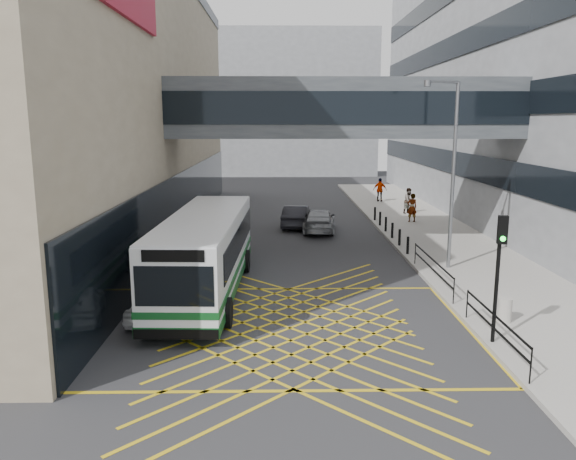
{
  "coord_description": "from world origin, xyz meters",
  "views": [
    {
      "loc": [
        -0.36,
        -17.96,
        6.89
      ],
      "look_at": [
        0.0,
        4.0,
        2.6
      ],
      "focal_mm": 35.0,
      "sensor_mm": 36.0,
      "label": 1
    }
  ],
  "objects_px": {
    "pedestrian_b": "(409,201)",
    "pedestrian_c": "(380,190)",
    "street_lamp": "(450,164)",
    "car_white": "(162,302)",
    "traffic_light": "(499,261)",
    "car_dark": "(297,216)",
    "pedestrian_a": "(412,208)",
    "bus": "(206,251)",
    "car_silver": "(319,220)",
    "litter_bin": "(505,310)"
  },
  "relations": [
    {
      "from": "bus",
      "to": "car_white",
      "type": "bearing_deg",
      "value": -109.64
    },
    {
      "from": "car_silver",
      "to": "bus",
      "type": "bearing_deg",
      "value": 71.72
    },
    {
      "from": "pedestrian_c",
      "to": "car_white",
      "type": "bearing_deg",
      "value": 87.31
    },
    {
      "from": "car_silver",
      "to": "traffic_light",
      "type": "distance_m",
      "value": 19.15
    },
    {
      "from": "traffic_light",
      "to": "street_lamp",
      "type": "height_order",
      "value": "street_lamp"
    },
    {
      "from": "pedestrian_b",
      "to": "pedestrian_c",
      "type": "height_order",
      "value": "pedestrian_c"
    },
    {
      "from": "traffic_light",
      "to": "pedestrian_c",
      "type": "xyz_separation_m",
      "value": [
        1.96,
        30.79,
        -1.62
      ]
    },
    {
      "from": "street_lamp",
      "to": "car_dark",
      "type": "bearing_deg",
      "value": 97.05
    },
    {
      "from": "bus",
      "to": "traffic_light",
      "type": "height_order",
      "value": "traffic_light"
    },
    {
      "from": "pedestrian_b",
      "to": "pedestrian_c",
      "type": "distance_m",
      "value": 6.32
    },
    {
      "from": "pedestrian_b",
      "to": "pedestrian_c",
      "type": "bearing_deg",
      "value": 64.52
    },
    {
      "from": "car_white",
      "to": "street_lamp",
      "type": "bearing_deg",
      "value": -139.32
    },
    {
      "from": "car_white",
      "to": "bus",
      "type": "bearing_deg",
      "value": -98.49
    },
    {
      "from": "car_white",
      "to": "car_silver",
      "type": "height_order",
      "value": "car_silver"
    },
    {
      "from": "street_lamp",
      "to": "bus",
      "type": "bearing_deg",
      "value": 173.28
    },
    {
      "from": "car_dark",
      "to": "pedestrian_b",
      "type": "height_order",
      "value": "pedestrian_b"
    },
    {
      "from": "bus",
      "to": "car_dark",
      "type": "distance_m",
      "value": 14.98
    },
    {
      "from": "car_dark",
      "to": "street_lamp",
      "type": "xyz_separation_m",
      "value": [
        6.55,
        -11.21,
        4.24
      ]
    },
    {
      "from": "pedestrian_a",
      "to": "car_dark",
      "type": "bearing_deg",
      "value": -4.67
    },
    {
      "from": "car_dark",
      "to": "pedestrian_b",
      "type": "relative_size",
      "value": 2.47
    },
    {
      "from": "car_white",
      "to": "pedestrian_b",
      "type": "xyz_separation_m",
      "value": [
        13.72,
        21.78,
        0.48
      ]
    },
    {
      "from": "traffic_light",
      "to": "car_dark",
      "type": "bearing_deg",
      "value": 112.08
    },
    {
      "from": "street_lamp",
      "to": "car_white",
      "type": "bearing_deg",
      "value": -175.67
    },
    {
      "from": "bus",
      "to": "traffic_light",
      "type": "xyz_separation_m",
      "value": [
        9.54,
        -5.81,
        1.03
      ]
    },
    {
      "from": "car_dark",
      "to": "street_lamp",
      "type": "relative_size",
      "value": 0.55
    },
    {
      "from": "car_dark",
      "to": "bus",
      "type": "bearing_deg",
      "value": 82.54
    },
    {
      "from": "bus",
      "to": "pedestrian_a",
      "type": "distance_m",
      "value": 19.37
    },
    {
      "from": "car_dark",
      "to": "pedestrian_c",
      "type": "bearing_deg",
      "value": -116.35
    },
    {
      "from": "car_white",
      "to": "car_silver",
      "type": "relative_size",
      "value": 0.81
    },
    {
      "from": "litter_bin",
      "to": "pedestrian_b",
      "type": "relative_size",
      "value": 0.44
    },
    {
      "from": "street_lamp",
      "to": "pedestrian_c",
      "type": "bearing_deg",
      "value": 64.55
    },
    {
      "from": "car_silver",
      "to": "litter_bin",
      "type": "distance_m",
      "value": 17.5
    },
    {
      "from": "car_silver",
      "to": "litter_bin",
      "type": "xyz_separation_m",
      "value": [
        5.13,
        -16.73,
        -0.18
      ]
    },
    {
      "from": "pedestrian_a",
      "to": "litter_bin",
      "type": "bearing_deg",
      "value": 74.96
    },
    {
      "from": "car_silver",
      "to": "street_lamp",
      "type": "relative_size",
      "value": 0.57
    },
    {
      "from": "traffic_light",
      "to": "pedestrian_c",
      "type": "height_order",
      "value": "traffic_light"
    },
    {
      "from": "car_dark",
      "to": "litter_bin",
      "type": "relative_size",
      "value": 5.59
    },
    {
      "from": "street_lamp",
      "to": "pedestrian_c",
      "type": "distance_m",
      "value": 22.17
    },
    {
      "from": "car_dark",
      "to": "traffic_light",
      "type": "relative_size",
      "value": 1.15
    },
    {
      "from": "traffic_light",
      "to": "pedestrian_a",
      "type": "height_order",
      "value": "traffic_light"
    },
    {
      "from": "car_white",
      "to": "car_dark",
      "type": "height_order",
      "value": "car_dark"
    },
    {
      "from": "traffic_light",
      "to": "car_silver",
      "type": "bearing_deg",
      "value": 109.34
    },
    {
      "from": "traffic_light",
      "to": "pedestrian_a",
      "type": "relative_size",
      "value": 2.09
    },
    {
      "from": "litter_bin",
      "to": "car_silver",
      "type": "bearing_deg",
      "value": 107.05
    },
    {
      "from": "pedestrian_a",
      "to": "pedestrian_c",
      "type": "xyz_separation_m",
      "value": [
        -0.43,
        9.73,
        0.03
      ]
    },
    {
      "from": "pedestrian_b",
      "to": "pedestrian_a",
      "type": "bearing_deg",
      "value": -134.61
    },
    {
      "from": "car_silver",
      "to": "car_white",
      "type": "bearing_deg",
      "value": 72.02
    },
    {
      "from": "litter_bin",
      "to": "street_lamp",
      "type": "bearing_deg",
      "value": 89.59
    },
    {
      "from": "traffic_light",
      "to": "street_lamp",
      "type": "xyz_separation_m",
      "value": [
        1.12,
        8.97,
        2.2
      ]
    },
    {
      "from": "street_lamp",
      "to": "car_silver",
      "type": "bearing_deg",
      "value": 95.02
    }
  ]
}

